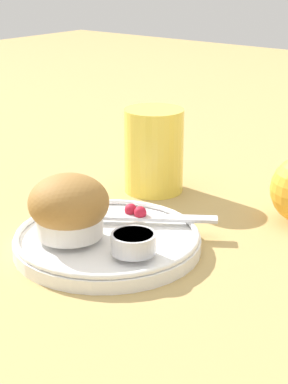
{
  "coord_description": "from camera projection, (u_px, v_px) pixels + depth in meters",
  "views": [
    {
      "loc": [
        0.4,
        -0.45,
        0.29
      ],
      "look_at": [
        -0.0,
        0.05,
        0.06
      ],
      "focal_mm": 60.0,
      "sensor_mm": 36.0,
      "label": 1
    }
  ],
  "objects": [
    {
      "name": "ground_plane",
      "position": [
        115.0,
        256.0,
        0.66
      ],
      "size": [
        3.0,
        3.0,
        0.0
      ],
      "primitive_type": "plane",
      "color": "tan"
    },
    {
      "name": "plate",
      "position": [
        107.0,
        240.0,
        0.68
      ],
      "size": [
        0.2,
        0.2,
        0.02
      ],
      "color": "white",
      "rests_on": "ground_plane"
    },
    {
      "name": "muffin",
      "position": [
        69.0,
        207.0,
        0.66
      ],
      "size": [
        0.08,
        0.08,
        0.07
      ],
      "color": "silver",
      "rests_on": "plate"
    },
    {
      "name": "cream_ramekin",
      "position": [
        133.0,
        242.0,
        0.63
      ],
      "size": [
        0.04,
        0.04,
        0.02
      ],
      "color": "silver",
      "rests_on": "plate"
    },
    {
      "name": "berry_pair",
      "position": [
        135.0,
        211.0,
        0.71
      ],
      "size": [
        0.03,
        0.01,
        0.01
      ],
      "color": "#B7192D",
      "rests_on": "plate"
    },
    {
      "name": "butter_knife",
      "position": [
        131.0,
        217.0,
        0.71
      ],
      "size": [
        0.17,
        0.12,
        0.0
      ],
      "rotation": [
        0.0,
        0.0,
        0.6
      ],
      "color": "silver",
      "rests_on": "plate"
    },
    {
      "name": "juice_glass",
      "position": [
        154.0,
        151.0,
        0.83
      ],
      "size": [
        0.08,
        0.08,
        0.11
      ],
      "color": "#EAD14C",
      "rests_on": "ground_plane"
    }
  ]
}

